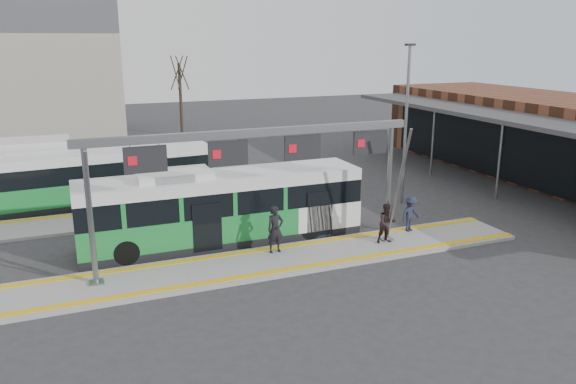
{
  "coord_description": "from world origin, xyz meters",
  "views": [
    {
      "loc": [
        -7.06,
        -19.39,
        8.58
      ],
      "look_at": [
        1.98,
        3.0,
        1.97
      ],
      "focal_mm": 35.0,
      "sensor_mm": 36.0,
      "label": 1
    }
  ],
  "objects_px": {
    "hero_bus": "(222,208)",
    "passenger_c": "(410,214)",
    "passenger_a": "(275,229)",
    "passenger_b": "(387,223)",
    "gantry": "(258,156)"
  },
  "relations": [
    {
      "from": "passenger_b",
      "to": "passenger_c",
      "type": "bearing_deg",
      "value": 29.64
    },
    {
      "from": "passenger_a",
      "to": "passenger_c",
      "type": "relative_size",
      "value": 1.21
    },
    {
      "from": "passenger_c",
      "to": "passenger_b",
      "type": "bearing_deg",
      "value": -168.55
    },
    {
      "from": "hero_bus",
      "to": "passenger_c",
      "type": "height_order",
      "value": "hero_bus"
    },
    {
      "from": "gantry",
      "to": "hero_bus",
      "type": "xyz_separation_m",
      "value": [
        -0.69,
        2.91,
        -2.77
      ]
    },
    {
      "from": "gantry",
      "to": "passenger_c",
      "type": "bearing_deg",
      "value": 5.0
    },
    {
      "from": "passenger_a",
      "to": "passenger_c",
      "type": "distance_m",
      "value": 6.58
    },
    {
      "from": "passenger_a",
      "to": "passenger_b",
      "type": "distance_m",
      "value": 4.86
    },
    {
      "from": "passenger_c",
      "to": "gantry",
      "type": "bearing_deg",
      "value": 169.57
    },
    {
      "from": "passenger_b",
      "to": "gantry",
      "type": "bearing_deg",
      "value": -179.78
    },
    {
      "from": "passenger_a",
      "to": "passenger_b",
      "type": "height_order",
      "value": "passenger_a"
    },
    {
      "from": "gantry",
      "to": "hero_bus",
      "type": "distance_m",
      "value": 4.08
    },
    {
      "from": "hero_bus",
      "to": "passenger_c",
      "type": "relative_size",
      "value": 7.51
    },
    {
      "from": "hero_bus",
      "to": "passenger_a",
      "type": "height_order",
      "value": "hero_bus"
    },
    {
      "from": "gantry",
      "to": "passenger_b",
      "type": "height_order",
      "value": "gantry"
    }
  ]
}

